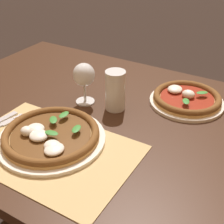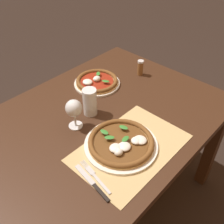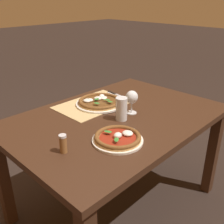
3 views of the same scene
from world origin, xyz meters
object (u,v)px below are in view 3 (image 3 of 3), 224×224
(pizza_near, at_px, (99,102))
(knife, at_px, (117,95))
(pizza_far, at_px, (118,138))
(pepper_shaker, at_px, (63,144))
(wine_glass, at_px, (132,98))
(fork, at_px, (115,96))
(pint_glass, at_px, (121,109))

(pizza_near, distance_m, knife, 0.23)
(pizza_far, relative_size, knife, 1.27)
(pizza_far, xyz_separation_m, pepper_shaker, (0.26, -0.12, 0.03))
(knife, bearing_deg, pizza_far, 43.68)
(pizza_near, relative_size, wine_glass, 2.15)
(pizza_near, distance_m, pizza_far, 0.52)
(pizza_near, height_order, knife, pizza_near)
(pizza_far, height_order, knife, pizza_far)
(pizza_near, relative_size, pizza_far, 1.22)
(wine_glass, distance_m, knife, 0.36)
(wine_glass, relative_size, knife, 0.72)
(fork, bearing_deg, pepper_shaker, 25.47)
(pepper_shaker, bearing_deg, knife, -154.70)
(wine_glass, bearing_deg, fork, -117.35)
(pizza_near, xyz_separation_m, knife, (-0.23, -0.04, -0.02))
(pint_glass, xyz_separation_m, fork, (-0.27, -0.31, -0.06))
(pizza_near, xyz_separation_m, pizza_far, (0.28, 0.44, -0.00))
(fork, relative_size, knife, 0.93)
(pizza_near, bearing_deg, pepper_shaker, 30.54)
(fork, distance_m, knife, 0.03)
(wine_glass, bearing_deg, pizza_far, 29.37)
(wine_glass, xyz_separation_m, knife, (-0.18, -0.30, -0.10))
(wine_glass, xyz_separation_m, pepper_shaker, (0.59, 0.07, -0.06))
(pint_glass, xyz_separation_m, pepper_shaker, (0.47, 0.05, -0.02))
(pizza_far, height_order, fork, pizza_far)
(wine_glass, height_order, pint_glass, wine_glass)
(wine_glass, xyz_separation_m, fork, (-0.15, -0.29, -0.10))
(wine_glass, bearing_deg, pizza_near, -79.06)
(pint_glass, distance_m, pepper_shaker, 0.48)
(fork, xyz_separation_m, knife, (-0.03, -0.01, 0.00))
(pint_glass, bearing_deg, wine_glass, -170.89)
(pint_glass, relative_size, fork, 0.73)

